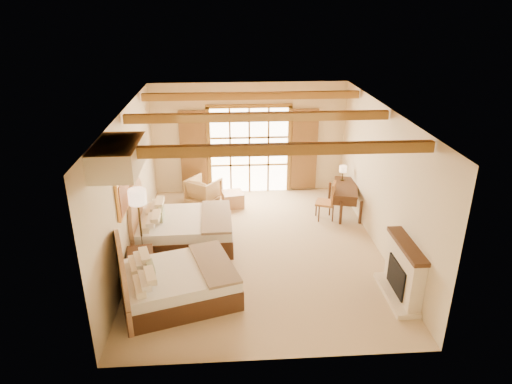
{
  "coord_description": "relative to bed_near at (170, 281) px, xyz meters",
  "views": [
    {
      "loc": [
        -0.66,
        -9.11,
        5.28
      ],
      "look_at": [
        -0.03,
        0.2,
        1.33
      ],
      "focal_mm": 32.0,
      "sensor_mm": 36.0,
      "label": 1
    }
  ],
  "objects": [
    {
      "name": "desk_chair",
      "position": [
        3.65,
        3.23,
        -0.1
      ],
      "size": [
        0.59,
        0.58,
        1.02
      ],
      "rotation": [
        0.0,
        0.0,
        -0.37
      ],
      "color": "#AD6B3F",
      "rests_on": "floor"
    },
    {
      "name": "ceiling",
      "position": [
        1.78,
        1.78,
        2.78
      ],
      "size": [
        7.0,
        7.0,
        0.0
      ],
      "primitive_type": "plane",
      "rotation": [
        3.14,
        0.0,
        0.0
      ],
      "color": "#AD733C",
      "rests_on": "ground"
    },
    {
      "name": "ottoman",
      "position": [
        1.26,
        4.2,
        -0.22
      ],
      "size": [
        0.63,
        0.63,
        0.4
      ],
      "primitive_type": "cube",
      "rotation": [
        0.0,
        0.0,
        0.18
      ],
      "color": "tan",
      "rests_on": "floor"
    },
    {
      "name": "floor_lamp",
      "position": [
        -0.72,
        1.33,
        1.05
      ],
      "size": [
        0.37,
        0.37,
        1.73
      ],
      "color": "#362B15",
      "rests_on": "floor"
    },
    {
      "name": "desk",
      "position": [
        4.22,
        3.56,
        -0.0
      ],
      "size": [
        0.95,
        1.53,
        0.77
      ],
      "rotation": [
        0.0,
        0.0,
        -0.25
      ],
      "color": "#422416",
      "rests_on": "floor"
    },
    {
      "name": "ceiling_beams",
      "position": [
        1.78,
        1.78,
        2.66
      ],
      "size": [
        5.39,
        4.6,
        0.18
      ],
      "primitive_type": null,
      "color": "olive",
      "rests_on": "ceiling"
    },
    {
      "name": "french_doors",
      "position": [
        1.78,
        5.22,
        0.83
      ],
      "size": [
        3.95,
        0.08,
        2.6
      ],
      "color": "white",
      "rests_on": "ground"
    },
    {
      "name": "nightstand",
      "position": [
        -0.67,
        0.81,
        -0.11
      ],
      "size": [
        0.59,
        0.59,
        0.61
      ],
      "primitive_type": "cube",
      "rotation": [
        0.0,
        0.0,
        0.17
      ],
      "color": "#422416",
      "rests_on": "floor"
    },
    {
      "name": "desk_lamp",
      "position": [
        4.24,
        3.99,
        0.66
      ],
      "size": [
        0.2,
        0.2,
        0.4
      ],
      "color": "#362B15",
      "rests_on": "desk"
    },
    {
      "name": "wall_left",
      "position": [
        -0.97,
        1.78,
        1.18
      ],
      "size": [
        0.0,
        7.0,
        7.0
      ],
      "primitive_type": "plane",
      "rotation": [
        1.57,
        0.0,
        1.57
      ],
      "color": "beige",
      "rests_on": "ground"
    },
    {
      "name": "wall_right",
      "position": [
        4.53,
        1.78,
        1.18
      ],
      "size": [
        0.0,
        7.0,
        7.0
      ],
      "primitive_type": "plane",
      "rotation": [
        1.57,
        0.0,
        -1.57
      ],
      "color": "beige",
      "rests_on": "ground"
    },
    {
      "name": "floor",
      "position": [
        1.78,
        1.78,
        -0.42
      ],
      "size": [
        7.0,
        7.0,
        0.0
      ],
      "primitive_type": "plane",
      "color": "tan",
      "rests_on": "ground"
    },
    {
      "name": "painting",
      "position": [
        -0.92,
        1.03,
        1.33
      ],
      "size": [
        0.06,
        0.95,
        0.75
      ],
      "color": "#ECA647",
      "rests_on": "wall_left"
    },
    {
      "name": "fireplace",
      "position": [
        4.38,
        -0.22,
        0.1
      ],
      "size": [
        0.46,
        1.4,
        1.16
      ],
      "color": "beige",
      "rests_on": "ground"
    },
    {
      "name": "armchair",
      "position": [
        0.46,
        4.47,
        -0.05
      ],
      "size": [
        1.1,
        1.11,
        0.73
      ],
      "primitive_type": "imported",
      "rotation": [
        0.0,
        0.0,
        -3.75
      ],
      "color": "#A5804C",
      "rests_on": "floor"
    },
    {
      "name": "bed_near",
      "position": [
        0.0,
        0.0,
        0.0
      ],
      "size": [
        2.51,
        2.1,
        1.38
      ],
      "rotation": [
        0.0,
        0.0,
        0.29
      ],
      "color": "#422416",
      "rests_on": "floor"
    },
    {
      "name": "canopy_valance",
      "position": [
        -0.62,
        -0.22,
        2.53
      ],
      "size": [
        0.7,
        1.4,
        0.45
      ],
      "primitive_type": "cube",
      "color": "#F1E5BD",
      "rests_on": "ceiling"
    },
    {
      "name": "wall_back",
      "position": [
        1.78,
        5.28,
        1.18
      ],
      "size": [
        5.5,
        0.0,
        5.5
      ],
      "primitive_type": "plane",
      "rotation": [
        1.57,
        0.0,
        0.0
      ],
      "color": "beige",
      "rests_on": "ground"
    },
    {
      "name": "bed_far",
      "position": [
        -0.06,
        2.15,
        0.02
      ],
      "size": [
        2.24,
        1.73,
        1.45
      ],
      "rotation": [
        0.0,
        0.0,
        0.02
      ],
      "color": "#422416",
      "rests_on": "floor"
    }
  ]
}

